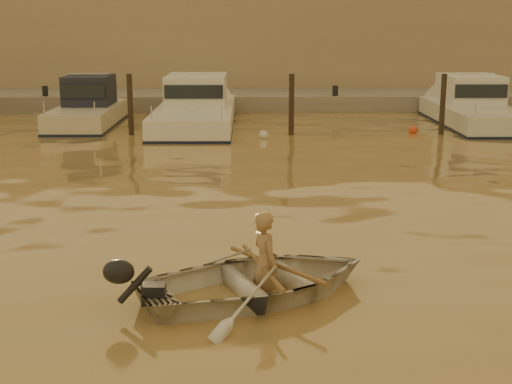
{
  "coord_description": "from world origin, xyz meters",
  "views": [
    {
      "loc": [
        -1.66,
        -9.64,
        3.68
      ],
      "look_at": [
        -1.51,
        2.54,
        0.75
      ],
      "focal_mm": 50.0,
      "sensor_mm": 36.0,
      "label": 1
    }
  ],
  "objects_px": {
    "dinghy": "(259,281)",
    "moored_boat_2": "(196,108)",
    "person": "(265,264)",
    "waterfront_building": "(280,47)",
    "moored_boat_1": "(87,108)",
    "moored_boat_4": "(474,108)"
  },
  "relations": [
    {
      "from": "dinghy",
      "to": "moored_boat_4",
      "type": "bearing_deg",
      "value": -49.82
    },
    {
      "from": "dinghy",
      "to": "moored_boat_4",
      "type": "distance_m",
      "value": 18.34
    },
    {
      "from": "person",
      "to": "moored_boat_1",
      "type": "distance_m",
      "value": 17.48
    },
    {
      "from": "person",
      "to": "waterfront_building",
      "type": "distance_m",
      "value": 27.52
    },
    {
      "from": "dinghy",
      "to": "waterfront_building",
      "type": "height_order",
      "value": "waterfront_building"
    },
    {
      "from": "dinghy",
      "to": "moored_boat_1",
      "type": "xyz_separation_m",
      "value": [
        -5.91,
        16.46,
        0.4
      ]
    },
    {
      "from": "moored_boat_2",
      "to": "waterfront_building",
      "type": "distance_m",
      "value": 11.68
    },
    {
      "from": "person",
      "to": "moored_boat_1",
      "type": "xyz_separation_m",
      "value": [
        -6.0,
        16.42,
        0.18
      ]
    },
    {
      "from": "person",
      "to": "moored_boat_4",
      "type": "distance_m",
      "value": 18.26
    },
    {
      "from": "moored_boat_2",
      "to": "moored_boat_4",
      "type": "height_order",
      "value": "same"
    },
    {
      "from": "dinghy",
      "to": "waterfront_building",
      "type": "bearing_deg",
      "value": -26.82
    },
    {
      "from": "moored_boat_4",
      "to": "waterfront_building",
      "type": "bearing_deg",
      "value": 120.85
    },
    {
      "from": "dinghy",
      "to": "moored_boat_2",
      "type": "bearing_deg",
      "value": -16.71
    },
    {
      "from": "dinghy",
      "to": "person",
      "type": "distance_m",
      "value": 0.24
    },
    {
      "from": "person",
      "to": "waterfront_building",
      "type": "height_order",
      "value": "waterfront_building"
    },
    {
      "from": "dinghy",
      "to": "moored_boat_2",
      "type": "xyz_separation_m",
      "value": [
        -2.01,
        16.46,
        0.4
      ]
    },
    {
      "from": "waterfront_building",
      "to": "moored_boat_1",
      "type": "bearing_deg",
      "value": -123.99
    },
    {
      "from": "moored_boat_1",
      "to": "moored_boat_4",
      "type": "relative_size",
      "value": 0.83
    },
    {
      "from": "person",
      "to": "waterfront_building",
      "type": "relative_size",
      "value": 0.03
    },
    {
      "from": "person",
      "to": "moored_boat_2",
      "type": "bearing_deg",
      "value": -16.38
    },
    {
      "from": "dinghy",
      "to": "moored_boat_4",
      "type": "height_order",
      "value": "moored_boat_4"
    },
    {
      "from": "moored_boat_4",
      "to": "waterfront_building",
      "type": "distance_m",
      "value": 12.94
    }
  ]
}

